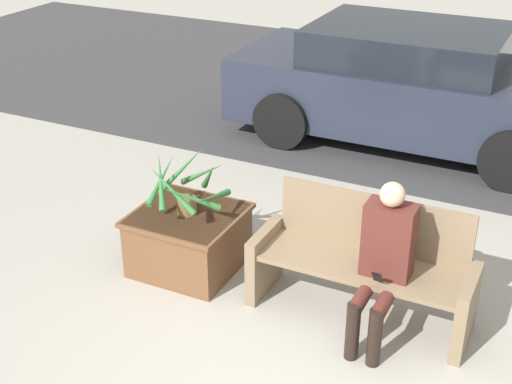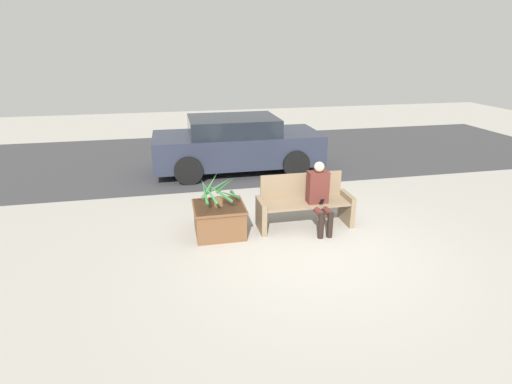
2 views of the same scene
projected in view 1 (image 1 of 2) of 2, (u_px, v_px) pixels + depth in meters
name	position (u px, v px, depth m)	size (l,w,h in m)	color
ground_plane	(303.00, 375.00, 5.07)	(30.00, 30.00, 0.00)	#9E998E
road_surface	(472.00, 109.00, 9.95)	(20.00, 6.00, 0.01)	#38383A
bench	(364.00, 264.00, 5.55)	(1.73, 0.57, 0.95)	#7A664C
person_seated	(384.00, 257.00, 5.20)	(0.37, 0.63, 1.25)	#51231E
planter_box	(189.00, 238.00, 6.21)	(0.89, 0.86, 0.54)	brown
potted_plant	(186.00, 188.00, 5.98)	(0.69, 0.68, 0.53)	brown
parked_car	(411.00, 85.00, 8.62)	(4.31, 1.98, 1.42)	#232838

